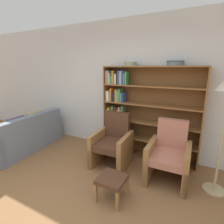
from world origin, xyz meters
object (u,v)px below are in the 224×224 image
object	(u,v)px
bowl_cream	(130,64)
armchair_cushioned	(169,155)
bowl_stoneware	(175,63)
couch	(24,136)
bookshelf	(140,113)
armchair_leather	(113,143)
footstool	(112,181)

from	to	relation	value
bowl_cream	armchair_cushioned	bearing A→B (deg)	-30.35
bowl_stoneware	couch	size ratio (longest dim) A/B	0.18
bookshelf	bowl_stoneware	bearing A→B (deg)	-1.30
armchair_leather	bowl_cream	bearing A→B (deg)	-102.48
footstool	bowl_stoneware	bearing A→B (deg)	70.35
couch	armchair_leather	distance (m)	2.09
bookshelf	bowl_cream	distance (m)	0.99
bowl_stoneware	couch	xyz separation A→B (m)	(-2.97, -0.92, -1.58)
bowl_cream	armchair_cushioned	world-z (taller)	bowl_cream
bowl_cream	footstool	world-z (taller)	bowl_cream
bowl_stoneware	armchair_cushioned	bearing A→B (deg)	-78.90
couch	footstool	distance (m)	2.52
bowl_cream	armchair_leather	size ratio (longest dim) A/B	0.27
bookshelf	bowl_stoneware	world-z (taller)	bowl_stoneware
bookshelf	armchair_cushioned	xyz separation A→B (m)	(0.71, -0.56, -0.49)
couch	armchair_cushioned	size ratio (longest dim) A/B	1.75
footstool	armchair_leather	bearing A→B (deg)	116.76
couch	footstool	size ratio (longest dim) A/B	4.61
bookshelf	couch	size ratio (longest dim) A/B	1.12
armchair_leather	armchair_cushioned	world-z (taller)	same
bowl_stoneware	couch	distance (m)	3.48
couch	bowl_stoneware	bearing A→B (deg)	-77.03
bowl_stoneware	armchair_leather	xyz separation A→B (m)	(-0.92, -0.55, -1.46)
bookshelf	armchair_leather	xyz separation A→B (m)	(-0.32, -0.56, -0.49)
bowl_cream	armchair_leather	bearing A→B (deg)	-99.30
bookshelf	footstool	size ratio (longest dim) A/B	5.15
bowl_stoneware	armchair_cushioned	distance (m)	1.57
bowl_stoneware	couch	bearing A→B (deg)	-162.81
bowl_stoneware	armchair_cushioned	xyz separation A→B (m)	(0.11, -0.55, -1.46)
armchair_cushioned	bookshelf	bearing A→B (deg)	-40.20
couch	footstool	world-z (taller)	couch
bowl_cream	couch	size ratio (longest dim) A/B	0.15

